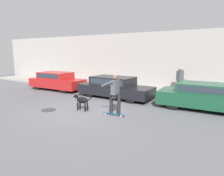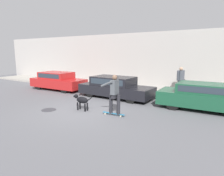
{
  "view_description": "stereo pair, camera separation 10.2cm",
  "coord_description": "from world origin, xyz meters",
  "px_view_note": "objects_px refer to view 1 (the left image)",
  "views": [
    {
      "loc": [
        5.8,
        -6.94,
        2.7
      ],
      "look_at": [
        0.65,
        1.34,
        0.95
      ],
      "focal_mm": 32.0,
      "sensor_mm": 36.0,
      "label": 1
    },
    {
      "loc": [
        5.89,
        -6.89,
        2.7
      ],
      "look_at": [
        0.65,
        1.34,
        0.95
      ],
      "focal_mm": 32.0,
      "sensor_mm": 36.0,
      "label": 2
    }
  ],
  "objects_px": {
    "pedestrian_with_bag": "(180,79)",
    "dog": "(82,100)",
    "parked_car_2": "(205,97)",
    "skateboarder": "(115,93)",
    "parked_car_0": "(57,81)",
    "parked_car_1": "(115,87)"
  },
  "relations": [
    {
      "from": "dog",
      "to": "skateboarder",
      "type": "distance_m",
      "value": 1.79
    },
    {
      "from": "pedestrian_with_bag",
      "to": "dog",
      "type": "bearing_deg",
      "value": -97.72
    },
    {
      "from": "parked_car_0",
      "to": "dog",
      "type": "distance_m",
      "value": 5.92
    },
    {
      "from": "parked_car_0",
      "to": "parked_car_2",
      "type": "relative_size",
      "value": 0.96
    },
    {
      "from": "pedestrian_with_bag",
      "to": "parked_car_0",
      "type": "bearing_deg",
      "value": -141.63
    },
    {
      "from": "parked_car_1",
      "to": "dog",
      "type": "distance_m",
      "value": 3.14
    },
    {
      "from": "dog",
      "to": "skateboarder",
      "type": "height_order",
      "value": "skateboarder"
    },
    {
      "from": "parked_car_0",
      "to": "parked_car_1",
      "type": "xyz_separation_m",
      "value": [
        4.92,
        0.0,
        -0.02
      ]
    },
    {
      "from": "dog",
      "to": "pedestrian_with_bag",
      "type": "height_order",
      "value": "pedestrian_with_bag"
    },
    {
      "from": "parked_car_0",
      "to": "pedestrian_with_bag",
      "type": "distance_m",
      "value": 8.52
    },
    {
      "from": "parked_car_1",
      "to": "skateboarder",
      "type": "distance_m",
      "value": 3.5
    },
    {
      "from": "parked_car_2",
      "to": "skateboarder",
      "type": "relative_size",
      "value": 1.71
    },
    {
      "from": "parked_car_0",
      "to": "skateboarder",
      "type": "relative_size",
      "value": 1.65
    },
    {
      "from": "parked_car_0",
      "to": "pedestrian_with_bag",
      "type": "xyz_separation_m",
      "value": [
        8.13,
        2.54,
        0.43
      ]
    },
    {
      "from": "dog",
      "to": "skateboarder",
      "type": "xyz_separation_m",
      "value": [
        1.71,
        0.16,
        0.52
      ]
    },
    {
      "from": "skateboarder",
      "to": "pedestrian_with_bag",
      "type": "relative_size",
      "value": 1.54
    },
    {
      "from": "skateboarder",
      "to": "pedestrian_with_bag",
      "type": "height_order",
      "value": "pedestrian_with_bag"
    },
    {
      "from": "parked_car_0",
      "to": "parked_car_1",
      "type": "bearing_deg",
      "value": -2.17
    },
    {
      "from": "parked_car_1",
      "to": "dog",
      "type": "xyz_separation_m",
      "value": [
        0.1,
        -3.14,
        -0.14
      ]
    },
    {
      "from": "pedestrian_with_bag",
      "to": "skateboarder",
      "type": "bearing_deg",
      "value": -83.25
    },
    {
      "from": "dog",
      "to": "pedestrian_with_bag",
      "type": "bearing_deg",
      "value": -118.11
    },
    {
      "from": "parked_car_1",
      "to": "parked_car_2",
      "type": "height_order",
      "value": "parked_car_2"
    }
  ]
}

